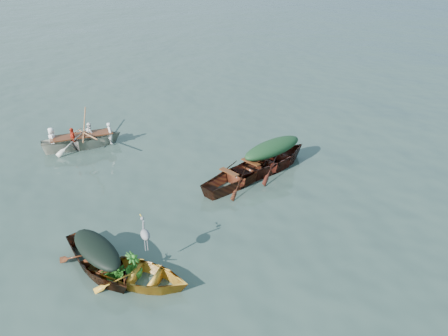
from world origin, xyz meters
The scene contains 13 objects.
ground centered at (0.00, 0.00, 0.00)m, with size 140.00×140.00×0.00m, color #344941.
yellow_dinghy centered at (-3.25, -0.14, 0.00)m, with size 1.38×3.18×0.86m, color gold.
dark_covered_boat centered at (-4.05, 0.77, 0.00)m, with size 1.37×3.69×0.92m, color #552613.
green_tarp_boat centered at (2.68, 3.74, 0.00)m, with size 1.51×4.85×1.16m, color #4A1C11.
open_wooden_boat centered at (1.16, 3.27, 0.00)m, with size 1.37×4.39×1.03m, color #562A15.
rowed_boat centered at (-3.29, 8.52, 0.00)m, with size 1.30×4.34×1.04m, color beige.
dark_tarp_cover centered at (-4.05, 0.77, 0.66)m, with size 0.75×2.03×0.40m, color black.
green_tarp_cover centered at (2.68, 3.74, 0.84)m, with size 0.83×2.67×0.52m, color #173A1E.
thwart_benches centered at (1.16, 3.27, 0.53)m, with size 0.82×2.20×0.04m, color #4B2611, non-canonical shape.
heron centered at (-2.91, 0.29, 0.89)m, with size 0.28×0.40×0.92m, color gray, non-canonical shape.
dinghy_weeds centered at (-3.64, 0.25, 0.73)m, with size 0.70×0.90×0.60m, color #33731E.
rowers centered at (-3.29, 8.52, 0.90)m, with size 1.17×3.04×0.76m, color silver.
oars centered at (-3.29, 8.52, 0.55)m, with size 2.60×0.60×0.06m, color #9E663C, non-canonical shape.
Camera 1 is at (-4.76, -8.41, 7.40)m, focal length 35.00 mm.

